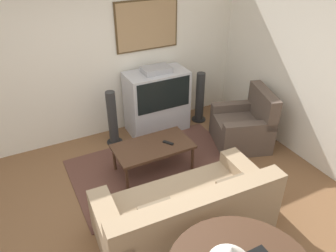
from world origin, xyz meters
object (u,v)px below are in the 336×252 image
(coffee_table, at_px, (153,148))
(couch, at_px, (187,213))
(tv, at_px, (157,101))
(speaker_tower_right, at_px, (200,99))
(armchair, at_px, (244,127))
(speaker_tower_left, at_px, (113,120))

(coffee_table, bearing_deg, couch, -96.71)
(tv, height_order, coffee_table, tv)
(tv, xyz_separation_m, speaker_tower_right, (0.84, -0.07, -0.11))
(coffee_table, distance_m, speaker_tower_right, 1.71)
(armchair, distance_m, speaker_tower_right, 1.04)
(coffee_table, relative_size, speaker_tower_right, 1.19)
(armchair, bearing_deg, coffee_table, -72.33)
(tv, distance_m, speaker_tower_right, 0.85)
(armchair, bearing_deg, speaker_tower_left, -99.06)
(armchair, xyz_separation_m, speaker_tower_left, (-1.91, 1.00, 0.13))
(speaker_tower_right, bearing_deg, tv, 175.51)
(tv, bearing_deg, speaker_tower_right, -4.49)
(speaker_tower_left, xyz_separation_m, speaker_tower_right, (1.68, 0.00, 0.00))
(coffee_table, relative_size, speaker_tower_left, 1.19)
(speaker_tower_right, bearing_deg, coffee_table, -145.19)
(coffee_table, bearing_deg, armchair, -0.91)
(armchair, xyz_separation_m, coffee_table, (-1.63, 0.03, 0.09))
(tv, relative_size, coffee_table, 1.05)
(tv, height_order, speaker_tower_right, tv)
(coffee_table, bearing_deg, speaker_tower_right, 34.81)
(armchair, bearing_deg, tv, -116.27)
(couch, height_order, coffee_table, couch)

